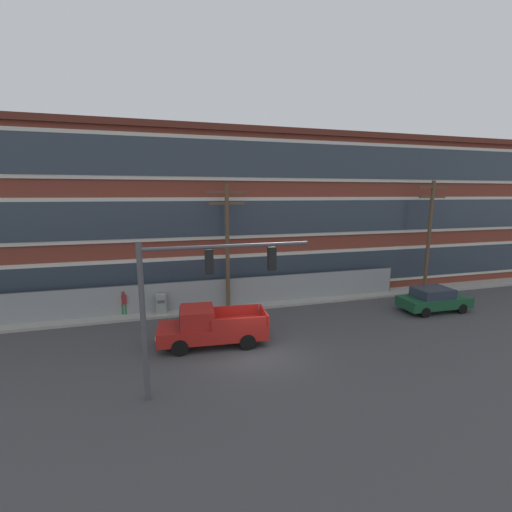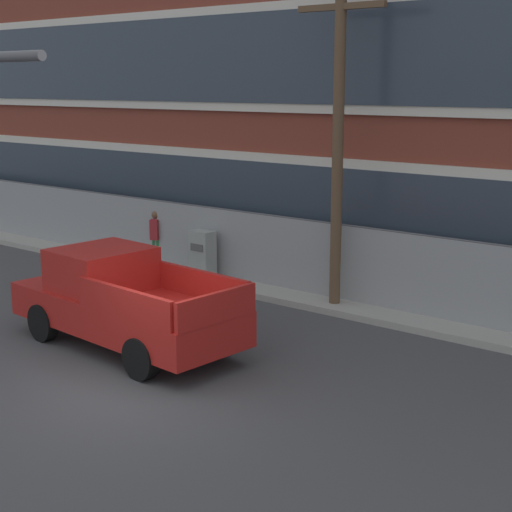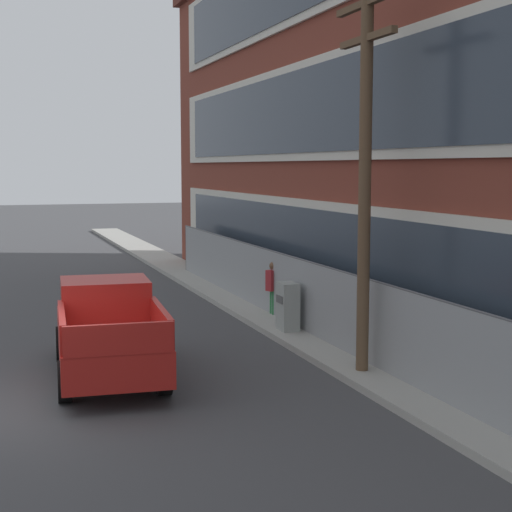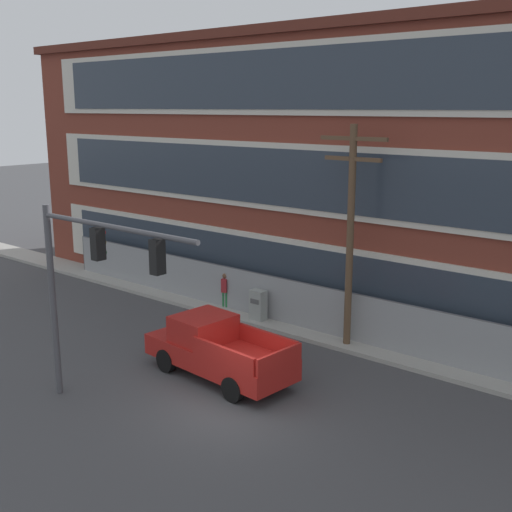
% 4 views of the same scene
% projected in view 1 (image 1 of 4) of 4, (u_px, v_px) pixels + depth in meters
% --- Properties ---
extents(ground_plane, '(160.00, 160.00, 0.00)m').
position_uv_depth(ground_plane, '(257.00, 352.00, 16.59)').
color(ground_plane, '#424244').
extents(sidewalk_building_side, '(80.00, 1.74, 0.16)m').
position_uv_depth(sidewalk_building_side, '(229.00, 307.00, 23.03)').
color(sidewalk_building_side, '#9E9B93').
rests_on(sidewalk_building_side, ground).
extents(brick_mill_building, '(52.56, 9.62, 11.94)m').
position_uv_depth(brick_mill_building, '(276.00, 213.00, 28.44)').
color(brick_mill_building, brown).
rests_on(brick_mill_building, ground).
extents(chain_link_fence, '(29.57, 0.06, 2.02)m').
position_uv_depth(chain_link_fence, '(197.00, 295.00, 22.35)').
color(chain_link_fence, gray).
rests_on(chain_link_fence, ground).
extents(traffic_signal_mast, '(6.38, 0.43, 5.96)m').
position_uv_depth(traffic_signal_mast, '(195.00, 285.00, 12.53)').
color(traffic_signal_mast, '#4C4C51').
rests_on(traffic_signal_mast, ground).
extents(pickup_truck_red, '(5.59, 2.42, 1.98)m').
position_uv_depth(pickup_truck_red, '(210.00, 327.00, 17.26)').
color(pickup_truck_red, '#AD1E19').
rests_on(pickup_truck_red, ground).
extents(sedan_dark_green, '(4.55, 2.02, 1.56)m').
position_uv_depth(sedan_dark_green, '(433.00, 299.00, 22.30)').
color(sedan_dark_green, '#194C2D').
rests_on(sedan_dark_green, ground).
extents(utility_pole_near_corner, '(2.65, 0.26, 8.18)m').
position_uv_depth(utility_pole_near_corner, '(227.00, 241.00, 21.88)').
color(utility_pole_near_corner, brown).
rests_on(utility_pole_near_corner, ground).
extents(utility_pole_midblock, '(2.60, 0.26, 8.53)m').
position_uv_depth(utility_pole_midblock, '(429.00, 232.00, 25.69)').
color(utility_pole_midblock, brown).
rests_on(utility_pole_midblock, ground).
extents(electrical_cabinet, '(0.63, 0.47, 1.41)m').
position_uv_depth(electrical_cabinet, '(161.00, 305.00, 21.42)').
color(electrical_cabinet, '#939993').
rests_on(electrical_cabinet, ground).
extents(pedestrian_near_cabinet, '(0.37, 0.46, 1.69)m').
position_uv_depth(pedestrian_near_cabinet, '(124.00, 302.00, 21.18)').
color(pedestrian_near_cabinet, '#236B38').
rests_on(pedestrian_near_cabinet, ground).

